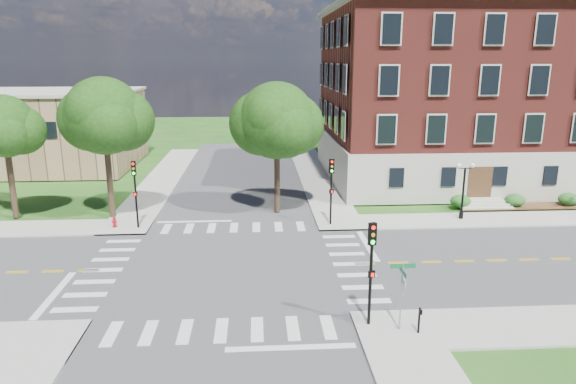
{
  "coord_description": "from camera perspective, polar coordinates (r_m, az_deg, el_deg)",
  "views": [
    {
      "loc": [
        1.69,
        -27.9,
        11.74
      ],
      "look_at": [
        3.74,
        4.86,
        3.2
      ],
      "focal_mm": 32.0,
      "sensor_mm": 36.0,
      "label": 1
    }
  ],
  "objects": [
    {
      "name": "tree_c",
      "position": [
        39.75,
        -19.77,
        7.93
      ],
      "size": [
        5.63,
        5.63,
        10.44
      ],
      "color": "black",
      "rests_on": "ground"
    },
    {
      "name": "road_ns",
      "position": [
        30.32,
        -6.56,
        -8.29
      ],
      "size": [
        12.0,
        90.0,
        0.01
      ],
      "primitive_type": "cube",
      "color": "#3D3D3F",
      "rests_on": "ground"
    },
    {
      "name": "secondary_building",
      "position": [
        63.0,
        -25.8,
        6.34
      ],
      "size": [
        20.4,
        15.4,
        8.3
      ],
      "color": "#8C6C4D",
      "rests_on": "ground"
    },
    {
      "name": "street_sign_pole",
      "position": [
        23.12,
        12.57,
        -9.88
      ],
      "size": [
        1.1,
        1.1,
        3.1
      ],
      "color": "gray",
      "rests_on": "ground"
    },
    {
      "name": "sidewalk_ne",
      "position": [
        46.87,
        13.52,
        -0.26
      ],
      "size": [
        34.0,
        34.0,
        0.12
      ],
      "color": "#9E9B93",
      "rests_on": "ground"
    },
    {
      "name": "fire_hydrant",
      "position": [
        38.57,
        -18.72,
        -3.22
      ],
      "size": [
        0.35,
        0.35,
        0.75
      ],
      "color": "maroon",
      "rests_on": "ground"
    },
    {
      "name": "traffic_signal_ne",
      "position": [
        36.55,
        4.83,
        0.99
      ],
      "size": [
        0.38,
        0.45,
        4.8
      ],
      "color": "black",
      "rests_on": "ground"
    },
    {
      "name": "tree_d",
      "position": [
        38.94,
        -1.26,
        7.92
      ],
      "size": [
        5.82,
        5.82,
        10.03
      ],
      "color": "black",
      "rests_on": "ground"
    },
    {
      "name": "sidewalk_nw",
      "position": [
        47.96,
        -24.3,
        -0.83
      ],
      "size": [
        34.0,
        34.0,
        0.12
      ],
      "color": "#9E9B93",
      "rests_on": "ground"
    },
    {
      "name": "push_button_post",
      "position": [
        23.63,
        14.38,
        -13.51
      ],
      "size": [
        0.14,
        0.21,
        1.2
      ],
      "color": "black",
      "rests_on": "ground"
    },
    {
      "name": "tree_b",
      "position": [
        42.62,
        -29.04,
        6.41
      ],
      "size": [
        4.48,
        4.48,
        9.19
      ],
      "color": "black",
      "rests_on": "ground"
    },
    {
      "name": "main_building",
      "position": [
        54.76,
        20.81,
        10.09
      ],
      "size": [
        30.6,
        22.4,
        16.5
      ],
      "color": "#AEAC9A",
      "rests_on": "ground"
    },
    {
      "name": "ground",
      "position": [
        30.32,
        -6.56,
        -8.3
      ],
      "size": [
        160.0,
        160.0,
        0.0
      ],
      "primitive_type": "plane",
      "color": "#214C15",
      "rests_on": "ground"
    },
    {
      "name": "stop_bar_east",
      "position": [
        33.81,
        8.84,
        -5.92
      ],
      "size": [
        0.4,
        5.5,
        0.0
      ],
      "primitive_type": "cube",
      "color": "silver",
      "rests_on": "ground"
    },
    {
      "name": "twin_lamp_west",
      "position": [
        40.11,
        18.92,
        0.49
      ],
      "size": [
        1.36,
        0.36,
        4.23
      ],
      "color": "black",
      "rests_on": "ground"
    },
    {
      "name": "traffic_signal_nw",
      "position": [
        37.24,
        -16.64,
        0.68
      ],
      "size": [
        0.34,
        0.38,
        4.8
      ],
      "color": "black",
      "rests_on": "ground"
    },
    {
      "name": "shrub_row",
      "position": [
        47.71,
        28.62,
        -1.49
      ],
      "size": [
        18.0,
        2.0,
        1.3
      ],
      "primitive_type": null,
      "color": "#20531B",
      "rests_on": "ground"
    },
    {
      "name": "traffic_signal_se",
      "position": [
        22.91,
        9.24,
        -7.55
      ],
      "size": [
        0.38,
        0.45,
        4.8
      ],
      "color": "black",
      "rests_on": "ground"
    },
    {
      "name": "road_ew",
      "position": [
        30.32,
        -6.56,
        -8.29
      ],
      "size": [
        90.0,
        12.0,
        0.01
      ],
      "primitive_type": "cube",
      "color": "#3D3D3F",
      "rests_on": "ground"
    },
    {
      "name": "crosswalk_east",
      "position": [
        30.77,
        7.08,
        -7.97
      ],
      "size": [
        2.2,
        10.2,
        0.02
      ],
      "primitive_type": null,
      "color": "silver",
      "rests_on": "ground"
    }
  ]
}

